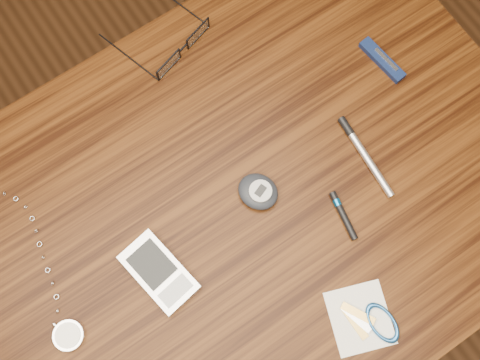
{
  "coord_description": "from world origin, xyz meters",
  "views": [
    {
      "loc": [
        -0.1,
        -0.18,
        1.66
      ],
      "look_at": [
        0.04,
        0.03,
        0.76
      ],
      "focal_mm": 45.0,
      "sensor_mm": 36.0,
      "label": 1
    }
  ],
  "objects_px": {
    "desk": "(232,225)",
    "pocket_watch": "(65,328)",
    "eyeglasses": "(180,47)",
    "pedometer": "(258,192)",
    "silver_pen": "(362,150)",
    "pocket_knife": "(382,60)",
    "pda_phone": "(159,272)",
    "notepad_keys": "(372,321)"
  },
  "relations": [
    {
      "from": "pda_phone",
      "to": "notepad_keys",
      "type": "relative_size",
      "value": 1.06
    },
    {
      "from": "eyeglasses",
      "to": "notepad_keys",
      "type": "xyz_separation_m",
      "value": [
        -0.0,
        -0.53,
        -0.01
      ]
    },
    {
      "from": "eyeglasses",
      "to": "pocket_watch",
      "type": "relative_size",
      "value": 0.49
    },
    {
      "from": "pedometer",
      "to": "notepad_keys",
      "type": "relative_size",
      "value": 0.66
    },
    {
      "from": "pda_phone",
      "to": "notepad_keys",
      "type": "xyz_separation_m",
      "value": [
        0.22,
        -0.23,
        -0.01
      ]
    },
    {
      "from": "desk",
      "to": "pocket_knife",
      "type": "xyz_separation_m",
      "value": [
        0.35,
        0.07,
        0.11
      ]
    },
    {
      "from": "desk",
      "to": "pedometer",
      "type": "distance_m",
      "value": 0.12
    },
    {
      "from": "desk",
      "to": "pocket_knife",
      "type": "height_order",
      "value": "pocket_knife"
    },
    {
      "from": "pocket_watch",
      "to": "pda_phone",
      "type": "height_order",
      "value": "pda_phone"
    },
    {
      "from": "desk",
      "to": "pocket_knife",
      "type": "bearing_deg",
      "value": 11.64
    },
    {
      "from": "desk",
      "to": "eyeglasses",
      "type": "distance_m",
      "value": 0.31
    },
    {
      "from": "eyeglasses",
      "to": "pedometer",
      "type": "xyz_separation_m",
      "value": [
        -0.03,
        -0.28,
        -0.0
      ]
    },
    {
      "from": "silver_pen",
      "to": "eyeglasses",
      "type": "bearing_deg",
      "value": 114.51
    },
    {
      "from": "notepad_keys",
      "to": "pda_phone",
      "type": "bearing_deg",
      "value": 133.31
    },
    {
      "from": "desk",
      "to": "pocket_watch",
      "type": "xyz_separation_m",
      "value": [
        -0.3,
        -0.01,
        0.11
      ]
    },
    {
      "from": "pocket_watch",
      "to": "notepad_keys",
      "type": "relative_size",
      "value": 2.82
    },
    {
      "from": "desk",
      "to": "eyeglasses",
      "type": "height_order",
      "value": "eyeglasses"
    },
    {
      "from": "pda_phone",
      "to": "notepad_keys",
      "type": "bearing_deg",
      "value": -46.69
    },
    {
      "from": "desk",
      "to": "pocket_watch",
      "type": "bearing_deg",
      "value": -178.24
    },
    {
      "from": "eyeglasses",
      "to": "silver_pen",
      "type": "xyz_separation_m",
      "value": [
        0.14,
        -0.31,
        -0.01
      ]
    },
    {
      "from": "pedometer",
      "to": "desk",
      "type": "bearing_deg",
      "value": -179.39
    },
    {
      "from": "eyeglasses",
      "to": "pocket_knife",
      "type": "height_order",
      "value": "eyeglasses"
    },
    {
      "from": "silver_pen",
      "to": "pocket_watch",
      "type": "bearing_deg",
      "value": 177.22
    },
    {
      "from": "notepad_keys",
      "to": "silver_pen",
      "type": "xyz_separation_m",
      "value": [
        0.15,
        0.22,
        0.0
      ]
    },
    {
      "from": "pedometer",
      "to": "silver_pen",
      "type": "distance_m",
      "value": 0.18
    },
    {
      "from": "eyeglasses",
      "to": "pda_phone",
      "type": "height_order",
      "value": "eyeglasses"
    },
    {
      "from": "eyeglasses",
      "to": "pocket_watch",
      "type": "height_order",
      "value": "eyeglasses"
    },
    {
      "from": "pda_phone",
      "to": "notepad_keys",
      "type": "distance_m",
      "value": 0.32
    },
    {
      "from": "pedometer",
      "to": "pocket_watch",
      "type": "bearing_deg",
      "value": -178.4
    },
    {
      "from": "pda_phone",
      "to": "pocket_knife",
      "type": "xyz_separation_m",
      "value": [
        0.49,
        0.09,
        -0.0
      ]
    },
    {
      "from": "pda_phone",
      "to": "pedometer",
      "type": "bearing_deg",
      "value": 5.56
    },
    {
      "from": "desk",
      "to": "silver_pen",
      "type": "xyz_separation_m",
      "value": [
        0.23,
        -0.03,
        0.11
      ]
    },
    {
      "from": "desk",
      "to": "pocket_knife",
      "type": "relative_size",
      "value": 10.78
    },
    {
      "from": "desk",
      "to": "pocket_knife",
      "type": "distance_m",
      "value": 0.37
    },
    {
      "from": "pedometer",
      "to": "pocket_knife",
      "type": "bearing_deg",
      "value": 13.44
    },
    {
      "from": "pocket_watch",
      "to": "pocket_knife",
      "type": "height_order",
      "value": "same"
    },
    {
      "from": "pedometer",
      "to": "eyeglasses",
      "type": "bearing_deg",
      "value": 83.22
    },
    {
      "from": "desk",
      "to": "pda_phone",
      "type": "relative_size",
      "value": 7.88
    },
    {
      "from": "eyeglasses",
      "to": "pedometer",
      "type": "distance_m",
      "value": 0.28
    },
    {
      "from": "pocket_watch",
      "to": "silver_pen",
      "type": "relative_size",
      "value": 2.28
    },
    {
      "from": "pocket_knife",
      "to": "silver_pen",
      "type": "xyz_separation_m",
      "value": [
        -0.12,
        -0.11,
        0.0
      ]
    },
    {
      "from": "pocket_knife",
      "to": "eyeglasses",
      "type": "bearing_deg",
      "value": 142.33
    }
  ]
}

